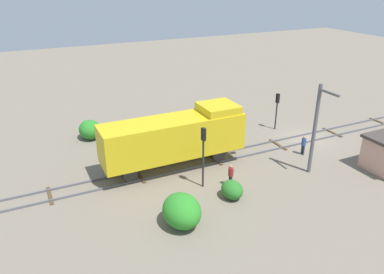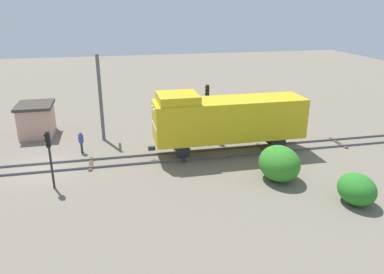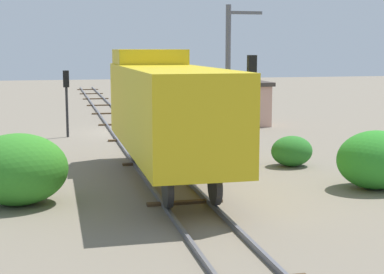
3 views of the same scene
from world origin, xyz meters
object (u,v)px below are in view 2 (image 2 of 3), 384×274
at_px(worker_near_track, 81,140).
at_px(relay_hut, 36,119).
at_px(locomotive, 227,118).
at_px(catenary_mast, 100,95).
at_px(traffic_signal_mid, 207,102).
at_px(traffic_signal_near, 49,150).
at_px(worker_by_signal, 183,126).

bearing_deg(worker_near_track, relay_hut, 123.21).
relative_size(locomotive, worker_near_track, 6.82).
distance_m(locomotive, catenary_mast, 10.41).
bearing_deg(catenary_mast, traffic_signal_mid, 78.77).
bearing_deg(locomotive, relay_hut, -117.25).
relative_size(catenary_mast, relay_hut, 2.00).
height_order(worker_near_track, catenary_mast, catenary_mast).
distance_m(locomotive, traffic_signal_mid, 3.48).
relative_size(worker_near_track, catenary_mast, 0.24).
bearing_deg(worker_near_track, traffic_signal_near, -108.02).
height_order(traffic_signal_near, catenary_mast, catenary_mast).
distance_m(worker_near_track, relay_hut, 6.44).
relative_size(locomotive, worker_by_signal, 6.82).
relative_size(worker_by_signal, catenary_mast, 0.24).
xyz_separation_m(worker_near_track, worker_by_signal, (-1.80, 8.20, 0.00)).
relative_size(worker_by_signal, relay_hut, 0.49).
height_order(worker_near_track, relay_hut, relay_hut).
height_order(locomotive, worker_by_signal, locomotive).
distance_m(locomotive, relay_hut, 16.44).
bearing_deg(traffic_signal_mid, locomotive, 10.57).
bearing_deg(locomotive, traffic_signal_near, -75.09).
relative_size(traffic_signal_near, relay_hut, 1.03).
xyz_separation_m(locomotive, traffic_signal_mid, (-3.40, -0.63, 0.37)).
height_order(locomotive, catenary_mast, catenary_mast).
relative_size(traffic_signal_mid, relay_hut, 1.30).
bearing_deg(traffic_signal_near, worker_near_track, 166.27).
xyz_separation_m(traffic_signal_near, relay_hut, (-10.70, -2.55, -1.14)).
distance_m(worker_by_signal, relay_hut, 12.56).
relative_size(locomotive, traffic_signal_mid, 2.55).
relative_size(traffic_signal_near, catenary_mast, 0.52).
distance_m(traffic_signal_near, traffic_signal_mid, 13.17).
distance_m(worker_near_track, catenary_mast, 4.16).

